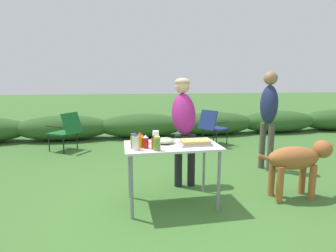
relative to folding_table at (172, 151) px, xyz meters
name	(u,v)px	position (x,y,z in m)	size (l,w,h in m)	color
ground_plane	(172,204)	(0.00, 0.00, -0.66)	(60.00, 60.00, 0.00)	#3D6B2D
shrub_hedge	(142,125)	(0.00, 4.00, -0.35)	(14.40, 0.90, 0.63)	#2D5623
folding_table	(172,151)	(0.00, 0.00, 0.00)	(1.10, 0.64, 0.74)	silver
food_tray	(195,143)	(0.27, -0.05, 0.10)	(0.37, 0.23, 0.06)	#9E9EA3
plate_stack	(140,142)	(-0.36, 0.13, 0.09)	(0.24, 0.24, 0.04)	white
mixing_bowl	(165,141)	(-0.07, 0.08, 0.11)	(0.23, 0.23, 0.07)	#ADBC99
paper_cup_stack	(156,136)	(-0.16, 0.22, 0.14)	(0.08, 0.08, 0.13)	white
relish_jar	(157,144)	(-0.21, -0.23, 0.15)	(0.08, 0.08, 0.15)	olive
hot_sauce_bottle	(154,142)	(-0.23, -0.16, 0.15)	(0.06, 0.06, 0.16)	#CC4214
mustard_bottle	(140,140)	(-0.38, -0.04, 0.16)	(0.08, 0.08, 0.17)	yellow
spice_jar	(133,141)	(-0.45, -0.09, 0.16)	(0.06, 0.06, 0.17)	#B2893D
ketchup_bottle	(146,142)	(-0.32, -0.10, 0.15)	(0.07, 0.07, 0.15)	red
mayo_bottle	(136,142)	(-0.43, -0.17, 0.17)	(0.07, 0.07, 0.20)	silver
standing_person_with_beanie	(184,118)	(0.30, 0.63, 0.29)	(0.36, 0.46, 1.52)	black
standing_person_in_red_jacket	(269,110)	(1.82, 0.97, 0.34)	(0.31, 0.37, 1.64)	#4C473D
dog	(298,160)	(1.60, -0.11, -0.16)	(1.05, 0.32, 0.74)	#9E5B2D
camp_chair_green_behind_table	(66,130)	(-1.72, 2.84, -0.20)	(0.75, 0.71, 0.83)	#19602D
camp_chair_near_hedge	(212,125)	(1.52, 2.78, -0.20)	(0.74, 0.70, 0.83)	navy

